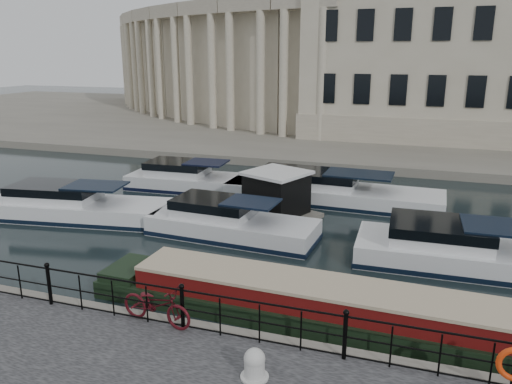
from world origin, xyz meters
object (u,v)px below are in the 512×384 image
Objects in this scene: bicycle at (156,304)px; mooring_bollard at (255,364)px; narrowboat at (334,313)px; harbour_hut at (277,197)px.

bicycle reaches higher than mooring_bollard.
bicycle is 4.75m from narrowboat.
mooring_bollard is 12.36m from harbour_hut.
bicycle reaches higher than narrowboat.
harbour_hut is (0.06, 10.69, -0.13)m from bicycle.
harbour_hut is at bearing 7.51° from bicycle.
mooring_bollard is (3.04, -1.30, -0.21)m from bicycle.
bicycle is 3.31m from mooring_bollard.
mooring_bollard is 0.17× the size of harbour_hut.
mooring_bollard is at bearing -105.20° from narrowboat.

